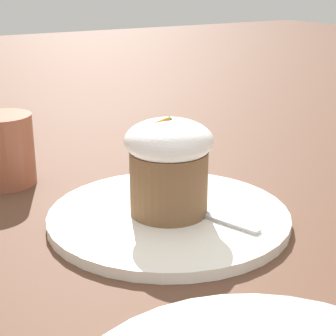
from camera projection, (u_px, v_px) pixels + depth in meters
ground_plane at (169, 222)px, 0.61m from camera, size 4.00×4.00×0.00m
dessert_plate at (169, 217)px, 0.61m from camera, size 0.26×0.26×0.01m
carrot_cake at (168, 163)px, 0.59m from camera, size 0.09×0.09×0.11m
spoon at (201, 212)px, 0.60m from camera, size 0.05×0.10×0.01m
coffee_cup at (3, 150)px, 0.71m from camera, size 0.10×0.07×0.09m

